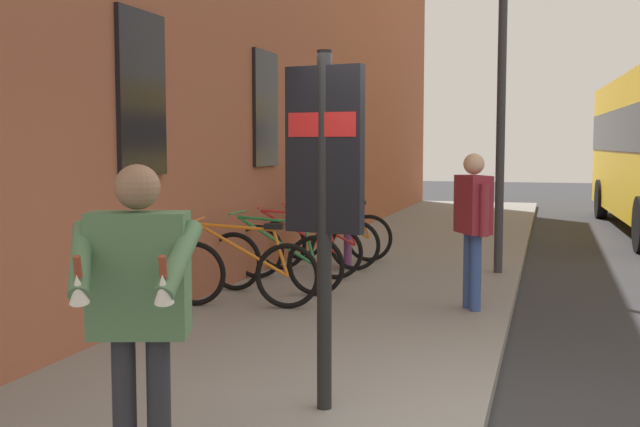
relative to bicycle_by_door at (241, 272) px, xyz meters
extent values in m
plane|color=#2D2D30|center=(2.99, -3.86, -0.51)|extent=(60.00, 60.00, 0.00)
cube|color=gray|center=(4.99, -1.11, -0.45)|extent=(24.00, 3.50, 0.12)
cube|color=black|center=(-1.01, 0.62, 1.89)|extent=(0.90, 0.06, 1.60)
cube|color=black|center=(2.49, 0.62, 1.89)|extent=(0.90, 0.06, 1.60)
cube|color=black|center=(5.99, 0.62, 1.89)|extent=(0.90, 0.06, 1.60)
torus|color=black|center=(-0.07, 0.53, -0.03)|extent=(0.15, 0.72, 0.72)
torus|color=black|center=(0.07, -0.51, -0.03)|extent=(0.15, 0.72, 0.72)
cylinder|color=orange|center=(0.00, -0.02, 0.25)|extent=(0.17, 1.01, 0.58)
cylinder|color=orange|center=(-0.01, 0.06, 0.50)|extent=(0.15, 0.85, 0.09)
cylinder|color=orange|center=(0.06, -0.44, 0.22)|extent=(0.06, 0.19, 0.51)
cube|color=black|center=(0.05, -0.36, 0.51)|extent=(0.13, 0.21, 0.06)
cylinder|color=orange|center=(-0.06, 0.48, 0.57)|extent=(0.48, 0.09, 0.02)
torus|color=black|center=(0.91, 0.45, -0.03)|extent=(0.09, 0.72, 0.72)
torus|color=black|center=(0.86, -0.60, -0.03)|extent=(0.09, 0.72, 0.72)
cylinder|color=#267F3F|center=(0.88, -0.10, 0.25)|extent=(0.09, 1.02, 0.58)
cylinder|color=#267F3F|center=(0.88, -0.02, 0.50)|extent=(0.08, 0.85, 0.09)
cylinder|color=#267F3F|center=(0.86, -0.52, 0.22)|extent=(0.04, 0.19, 0.51)
cube|color=black|center=(0.86, -0.45, 0.51)|extent=(0.11, 0.20, 0.06)
cylinder|color=#267F3F|center=(0.90, 0.40, 0.57)|extent=(0.48, 0.05, 0.02)
torus|color=black|center=(1.82, 0.50, -0.03)|extent=(0.20, 0.72, 0.72)
torus|color=black|center=(2.03, -0.53, -0.03)|extent=(0.20, 0.72, 0.72)
cylinder|color=#B21E1E|center=(1.93, -0.04, 0.25)|extent=(0.24, 1.00, 0.58)
cylinder|color=#B21E1E|center=(1.91, 0.03, 0.50)|extent=(0.21, 0.84, 0.09)
cylinder|color=#B21E1E|center=(2.01, -0.46, 0.22)|extent=(0.07, 0.19, 0.51)
cube|color=black|center=(2.00, -0.38, 0.51)|extent=(0.14, 0.22, 0.06)
cylinder|color=#B21E1E|center=(1.83, 0.45, 0.57)|extent=(0.47, 0.12, 0.02)
torus|color=black|center=(2.62, 0.43, -0.03)|extent=(0.20, 0.72, 0.72)
torus|color=black|center=(2.82, -0.60, -0.03)|extent=(0.20, 0.72, 0.72)
cylinder|color=#B21E1E|center=(2.72, -0.11, 0.25)|extent=(0.23, 1.01, 0.58)
cylinder|color=#B21E1E|center=(2.71, -0.03, 0.50)|extent=(0.20, 0.84, 0.09)
cylinder|color=#B21E1E|center=(2.80, -0.53, 0.22)|extent=(0.07, 0.19, 0.51)
cube|color=black|center=(2.79, -0.45, 0.51)|extent=(0.14, 0.22, 0.06)
cylinder|color=#B21E1E|center=(2.63, 0.38, 0.57)|extent=(0.48, 0.12, 0.02)
torus|color=black|center=(3.60, 0.45, -0.03)|extent=(0.14, 0.72, 0.72)
torus|color=black|center=(3.72, -0.60, -0.03)|extent=(0.14, 0.72, 0.72)
cylinder|color=orange|center=(3.66, -0.10, 0.25)|extent=(0.15, 1.01, 0.58)
cylinder|color=orange|center=(3.65, -0.03, 0.50)|extent=(0.14, 0.85, 0.09)
cylinder|color=orange|center=(3.71, -0.52, 0.22)|extent=(0.06, 0.19, 0.51)
cube|color=black|center=(3.70, -0.45, 0.51)|extent=(0.12, 0.21, 0.06)
cylinder|color=orange|center=(3.60, 0.40, 0.57)|extent=(0.48, 0.08, 0.02)
cylinder|color=black|center=(-2.97, -1.79, 0.81)|extent=(0.10, 0.10, 2.40)
cube|color=black|center=(-2.97, -1.79, 1.36)|extent=(0.18, 0.56, 1.10)
cube|color=red|center=(-2.97, -1.79, 1.53)|extent=(0.18, 0.50, 0.16)
cylinder|color=black|center=(13.55, -4.51, -0.01)|extent=(1.01, 0.30, 1.00)
cylinder|color=#334C8C|center=(0.52, -2.49, 0.03)|extent=(0.12, 0.12, 0.83)
cylinder|color=#334C8C|center=(0.67, -2.40, 0.03)|extent=(0.12, 0.12, 0.83)
cube|color=maroon|center=(0.59, -2.44, 0.75)|extent=(0.54, 0.45, 0.62)
sphere|color=#D8AD8C|center=(0.59, -2.44, 1.19)|extent=(0.22, 0.22, 0.22)
cylinder|color=maroon|center=(0.36, -2.58, 0.71)|extent=(0.10, 0.10, 0.55)
cylinder|color=maroon|center=(0.83, -2.31, 0.71)|extent=(0.10, 0.10, 0.55)
cylinder|color=#723F72|center=(3.01, -0.44, 0.01)|extent=(0.12, 0.12, 0.80)
cylinder|color=#723F72|center=(3.18, -0.40, 0.01)|extent=(0.12, 0.12, 0.80)
cube|color=#4C724C|center=(3.10, -0.42, 0.71)|extent=(0.51, 0.34, 0.60)
sphere|color=tan|center=(3.10, -0.42, 1.12)|extent=(0.22, 0.22, 0.22)
cylinder|color=#4C724C|center=(2.84, -0.49, 0.67)|extent=(0.09, 0.09, 0.53)
cylinder|color=#4C724C|center=(3.35, -0.36, 0.67)|extent=(0.09, 0.09, 0.53)
cylinder|color=#26262D|center=(-4.50, -1.36, 0.03)|extent=(0.12, 0.12, 0.83)
cylinder|color=#26262D|center=(-4.55, -1.20, 0.03)|extent=(0.12, 0.12, 0.83)
cube|color=#4C724C|center=(-4.53, -1.28, 0.75)|extent=(0.37, 0.53, 0.62)
sphere|color=#8C664C|center=(-4.53, -1.28, 1.19)|extent=(0.22, 0.22, 0.22)
cylinder|color=#4C724C|center=(-4.64, -1.56, 0.86)|extent=(0.45, 0.13, 0.35)
cone|color=white|center=(-4.84, -1.57, 0.75)|extent=(0.14, 0.12, 0.16)
cylinder|color=brown|center=(-4.84, -1.57, 0.85)|extent=(0.07, 0.05, 0.11)
cylinder|color=#4C724C|center=(-4.78, -1.11, 0.86)|extent=(0.44, 0.30, 0.35)
cone|color=white|center=(-4.95, -1.21, 0.75)|extent=(0.14, 0.12, 0.16)
cylinder|color=brown|center=(-4.95, -1.21, 0.85)|extent=(0.07, 0.05, 0.11)
cylinder|color=#333338|center=(3.20, -2.56, 1.92)|extent=(0.12, 0.12, 4.63)
camera|label=1|loc=(-8.02, -3.23, 1.40)|focal=44.56mm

